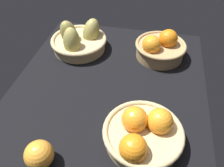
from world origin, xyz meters
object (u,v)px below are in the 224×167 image
object	(u,v)px
basket_far_right_pears	(78,41)
basket_near_right	(160,48)
loose_orange_front_gap	(39,155)
basket_near_left	(143,133)

from	to	relation	value
basket_far_right_pears	basket_near_right	bearing A→B (deg)	-87.31
basket_far_right_pears	loose_orange_front_gap	size ratio (longest dim) A/B	3.06
basket_near_right	basket_far_right_pears	size ratio (longest dim) A/B	0.87
basket_near_right	loose_orange_front_gap	world-z (taller)	basket_near_right
basket_near_right	basket_near_left	bearing A→B (deg)	176.81
basket_near_right	basket_far_right_pears	xyz separation A→B (cm)	(-1.67, 35.62, -0.20)
basket_near_right	basket_near_left	distance (cm)	44.02
basket_near_left	loose_orange_front_gap	distance (cm)	29.24
loose_orange_front_gap	basket_far_right_pears	bearing A→B (deg)	6.99
basket_far_right_pears	loose_orange_front_gap	world-z (taller)	basket_far_right_pears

